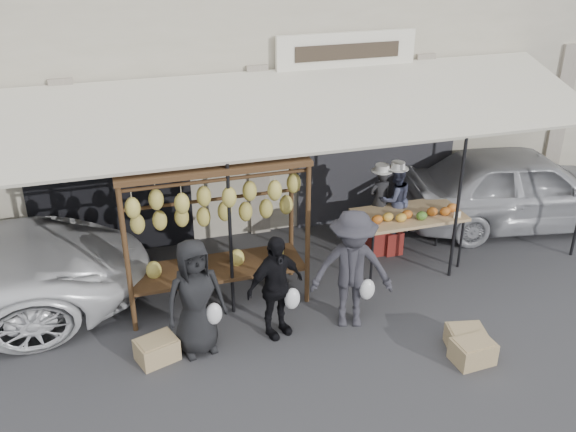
% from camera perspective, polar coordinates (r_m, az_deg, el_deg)
% --- Properties ---
extents(ground_plane, '(90.00, 90.00, 0.00)m').
position_cam_1_polar(ground_plane, '(8.76, 3.34, -11.49)').
color(ground_plane, '#2D2D30').
extents(awning, '(10.00, 2.35, 2.92)m').
position_cam_1_polar(awning, '(9.52, -0.90, 9.23)').
color(awning, beige).
rests_on(awning, ground_plane).
extents(banana_rack, '(2.60, 0.90, 2.24)m').
position_cam_1_polar(banana_rack, '(8.90, -6.58, 0.84)').
color(banana_rack, '#402915').
rests_on(banana_rack, ground_plane).
extents(produce_table, '(1.70, 0.90, 1.04)m').
position_cam_1_polar(produce_table, '(10.32, 10.84, 0.00)').
color(produce_table, tan).
rests_on(produce_table, ground_plane).
extents(vendor_left, '(0.41, 0.28, 1.08)m').
position_cam_1_polar(vendor_left, '(10.54, 8.18, 1.42)').
color(vendor_left, black).
rests_on(vendor_left, stool_left).
extents(vendor_right, '(0.60, 0.49, 1.15)m').
position_cam_1_polar(vendor_right, '(10.59, 9.52, 1.47)').
color(vendor_right, '#3D415A').
rests_on(vendor_right, stool_right).
extents(customer_left, '(0.87, 0.66, 1.62)m').
position_cam_1_polar(customer_left, '(8.32, -8.26, -7.18)').
color(customer_left, black).
rests_on(customer_left, ground_plane).
extents(customer_mid, '(0.94, 0.63, 1.49)m').
position_cam_1_polar(customer_mid, '(8.56, -1.14, -6.31)').
color(customer_mid, black).
rests_on(customer_mid, ground_plane).
extents(customer_right, '(1.26, 0.94, 1.74)m').
position_cam_1_polar(customer_right, '(8.73, 5.70, -4.79)').
color(customer_right, '#2E2D34').
rests_on(customer_right, ground_plane).
extents(stool_left, '(0.34, 0.34, 0.44)m').
position_cam_1_polar(stool_left, '(10.88, 7.93, -2.22)').
color(stool_left, maroon).
rests_on(stool_left, ground_plane).
extents(stool_right, '(0.33, 0.33, 0.41)m').
position_cam_1_polar(stool_right, '(10.93, 9.22, -2.25)').
color(stool_right, maroon).
rests_on(stool_right, ground_plane).
extents(crate_near_a, '(0.53, 0.42, 0.30)m').
position_cam_1_polar(crate_near_a, '(8.73, 16.10, -11.51)').
color(crate_near_a, tan).
rests_on(crate_near_a, ground_plane).
extents(crate_near_b, '(0.54, 0.45, 0.29)m').
position_cam_1_polar(crate_near_b, '(8.97, 15.48, -10.38)').
color(crate_near_b, tan).
rests_on(crate_near_b, ground_plane).
extents(crate_far, '(0.60, 0.52, 0.30)m').
position_cam_1_polar(crate_far, '(8.61, -11.58, -11.57)').
color(crate_far, tan).
rests_on(crate_far, ground_plane).
extents(sedan, '(4.55, 2.46, 1.47)m').
position_cam_1_polar(sedan, '(12.27, 20.02, 2.44)').
color(sedan, '#ABACB1').
rests_on(sedan, ground_plane).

